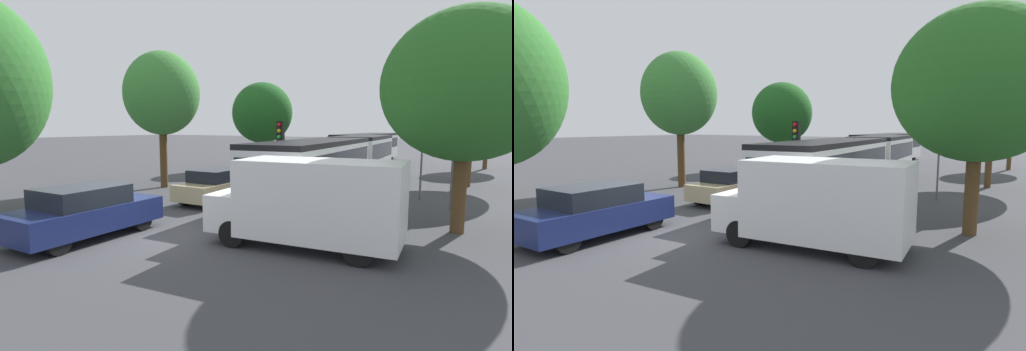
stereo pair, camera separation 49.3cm
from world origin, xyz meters
TOP-DOWN VIEW (x-y plane):
  - ground_plane at (0.00, 0.00)m, footprint 200.00×200.00m
  - articulated_bus at (1.34, 11.54)m, footprint 3.83×17.37m
  - city_bus_rear at (-1.61, 26.76)m, footprint 2.68×11.64m
  - queued_car_navy at (-1.40, -1.24)m, footprint 1.93×4.35m
  - queued_car_tan at (-1.54, 5.10)m, footprint 1.80×4.04m
  - queued_car_black at (-1.47, 11.27)m, footprint 1.99×4.48m
  - white_van at (4.42, 1.28)m, footprint 5.17×2.43m
  - traffic_light at (-0.26, 8.26)m, footprint 0.32×0.36m
  - no_entry_sign at (5.63, 10.03)m, footprint 0.70×0.08m
  - direction_sign_post at (7.00, 8.42)m, footprint 0.28×1.39m
  - tree_left_mid at (-6.34, 6.89)m, footprint 3.85×3.85m
  - tree_left_far at (-6.64, 17.25)m, footprint 4.43×4.43m
  - tree_right_near at (7.54, 4.95)m, footprint 4.74×4.74m
  - tree_right_mid at (7.05, 15.45)m, footprint 4.94×4.94m
  - tree_right_far at (7.47, 25.77)m, footprint 3.88×3.88m

SIDE VIEW (x-z plane):
  - ground_plane at x=0.00m, z-range 0.00..0.00m
  - queued_car_tan at x=-1.54m, z-range 0.01..1.40m
  - queued_car_navy at x=-1.40m, z-range 0.01..1.51m
  - queued_car_black at x=-1.47m, z-range 0.01..1.55m
  - white_van at x=4.42m, z-range 0.09..2.40m
  - city_bus_rear at x=-1.61m, z-range 0.20..2.70m
  - articulated_bus at x=1.34m, z-range 0.20..2.76m
  - no_entry_sign at x=5.63m, z-range 0.47..3.29m
  - traffic_light at x=-0.26m, z-range 0.80..4.20m
  - direction_sign_post at x=7.00m, z-range 0.75..4.35m
  - tree_left_far at x=-6.64m, z-range 0.96..7.29m
  - tree_right_near at x=7.54m, z-range 1.06..7.57m
  - tree_left_mid at x=-6.34m, z-range 1.23..8.16m
  - tree_right_far at x=7.47m, z-range 1.30..8.22m
  - tree_right_mid at x=7.05m, z-range 1.17..9.20m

